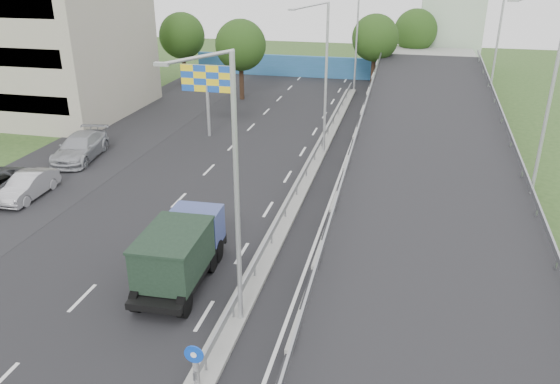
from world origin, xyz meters
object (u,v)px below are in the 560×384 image
(sign_bollard, at_px, (196,366))
(parked_car_d, at_px, (80,147))
(billboard, at_px, (207,83))
(parked_car_b, at_px, (28,186))
(lamp_post_far, at_px, (355,34))
(dump_truck, at_px, (181,250))
(lamp_post_mid, at_px, (323,71))
(church, at_px, (450,25))
(lamp_post_near, at_px, (231,182))

(sign_bollard, xyz_separation_m, parked_car_d, (-15.83, 18.89, -0.19))
(billboard, xyz_separation_m, parked_car_b, (-6.14, -13.52, -3.47))
(lamp_post_far, bearing_deg, billboard, -116.84)
(parked_car_b, relative_size, parked_car_d, 0.75)
(dump_truck, bearing_deg, lamp_post_far, 83.15)
(sign_bollard, relative_size, lamp_post_mid, 0.17)
(billboard, bearing_deg, church, 59.30)
(lamp_post_far, height_order, parked_car_b, lamp_post_far)
(billboard, height_order, parked_car_b, billboard)
(lamp_post_near, bearing_deg, lamp_post_far, 90.00)
(dump_truck, bearing_deg, parked_car_d, 132.84)
(dump_truck, height_order, parked_car_d, dump_truck)
(church, bearing_deg, lamp_post_mid, -106.22)
(billboard, xyz_separation_m, dump_truck, (6.00, -19.77, -2.69))
(dump_truck, bearing_deg, lamp_post_mid, 77.93)
(sign_bollard, bearing_deg, lamp_post_mid, 89.74)
(sign_bollard, distance_m, lamp_post_mid, 24.30)
(lamp_post_far, xyz_separation_m, church, (9.89, 14.00, -0.50))
(lamp_post_near, bearing_deg, church, 79.62)
(sign_bollard, xyz_separation_m, billboard, (-9.00, 25.83, 3.15))
(lamp_post_far, distance_m, billboard, 20.24)
(billboard, bearing_deg, parked_car_b, -114.43)
(lamp_post_near, xyz_separation_m, church, (9.89, 54.00, -0.50))
(lamp_post_mid, distance_m, parked_car_d, 17.41)
(church, xyz_separation_m, parked_car_d, (-25.83, -38.93, -4.46))
(sign_bollard, bearing_deg, dump_truck, 116.37)
(church, relative_size, billboard, 2.51)
(sign_bollard, xyz_separation_m, church, (10.00, 57.83, 4.28))
(dump_truck, xyz_separation_m, parked_car_d, (-12.83, 12.84, -0.65))
(parked_car_b, bearing_deg, church, 59.40)
(sign_bollard, distance_m, church, 58.84)
(parked_car_b, bearing_deg, dump_truck, -28.93)
(sign_bollard, xyz_separation_m, lamp_post_near, (0.11, 3.83, 4.77))
(lamp_post_near, height_order, lamp_post_mid, same)
(lamp_post_mid, bearing_deg, lamp_post_far, 90.00)
(sign_bollard, bearing_deg, parked_car_d, 129.97)
(lamp_post_near, height_order, billboard, lamp_post_near)
(dump_truck, bearing_deg, billboard, 104.73)
(sign_bollard, relative_size, parked_car_d, 0.29)
(church, bearing_deg, sign_bollard, -99.81)
(lamp_post_mid, height_order, church, church)
(dump_truck, height_order, parked_car_b, dump_truck)
(sign_bollard, height_order, parked_car_d, sign_bollard)
(church, relative_size, parked_car_d, 2.37)
(lamp_post_near, xyz_separation_m, lamp_post_mid, (0.00, 20.00, 0.00))
(dump_truck, bearing_deg, church, 73.76)
(lamp_post_mid, bearing_deg, lamp_post_near, -90.00)
(sign_bollard, relative_size, parked_car_b, 0.38)
(lamp_post_far, relative_size, parked_car_d, 1.73)
(lamp_post_far, height_order, church, church)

